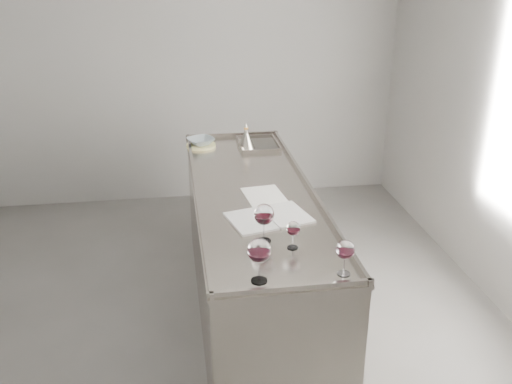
{
  "coord_description": "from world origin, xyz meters",
  "views": [
    {
      "loc": [
        0.0,
        -3.04,
        2.36
      ],
      "look_at": [
        0.49,
        0.09,
        1.02
      ],
      "focal_mm": 40.0,
      "sensor_mm": 36.0,
      "label": 1
    }
  ],
  "objects": [
    {
      "name": "room_shell",
      "position": [
        0.0,
        0.0,
        1.4
      ],
      "size": [
        4.54,
        5.04,
        2.84
      ],
      "color": "#565451",
      "rests_on": "ground"
    },
    {
      "name": "counter",
      "position": [
        0.5,
        0.3,
        0.47
      ],
      "size": [
        0.77,
        2.42,
        0.97
      ],
      "color": "gray",
      "rests_on": "ground"
    },
    {
      "name": "wine_glass_left",
      "position": [
        0.37,
        -0.78,
        1.1
      ],
      "size": [
        0.11,
        0.11,
        0.22
      ],
      "rotation": [
        0.0,
        0.0,
        0.2
      ],
      "color": "white",
      "rests_on": "counter"
    },
    {
      "name": "wine_glass_middle",
      "position": [
        0.45,
        -0.39,
        1.09
      ],
      "size": [
        0.11,
        0.11,
        0.21
      ],
      "rotation": [
        0.0,
        0.0,
        0.43
      ],
      "color": "white",
      "rests_on": "counter"
    },
    {
      "name": "wine_glass_right",
      "position": [
        0.77,
        -0.78,
        1.07
      ],
      "size": [
        0.09,
        0.09,
        0.18
      ],
      "rotation": [
        0.0,
        0.0,
        0.13
      ],
      "color": "white",
      "rests_on": "counter"
    },
    {
      "name": "wine_glass_small",
      "position": [
        0.59,
        -0.49,
        1.05
      ],
      "size": [
        0.07,
        0.07,
        0.15
      ],
      "rotation": [
        0.0,
        0.0,
        0.25
      ],
      "color": "white",
      "rests_on": "counter"
    },
    {
      "name": "notebook",
      "position": [
        0.53,
        -0.12,
        0.95
      ],
      "size": [
        0.51,
        0.42,
        0.02
      ],
      "rotation": [
        0.0,
        0.0,
        0.25
      ],
      "color": "white",
      "rests_on": "counter"
    },
    {
      "name": "loose_paper_top",
      "position": [
        0.56,
        0.2,
        0.94
      ],
      "size": [
        0.27,
        0.36,
        0.0
      ],
      "primitive_type": "cube",
      "rotation": [
        0.0,
        0.0,
        0.12
      ],
      "color": "white",
      "rests_on": "counter"
    },
    {
      "name": "trivet",
      "position": [
        0.22,
        1.26,
        0.95
      ],
      "size": [
        0.31,
        0.31,
        0.02
      ],
      "primitive_type": "cylinder",
      "rotation": [
        0.0,
        0.0,
        0.42
      ],
      "color": "beige",
      "rests_on": "counter"
    },
    {
      "name": "ceramic_bowl",
      "position": [
        0.23,
        1.26,
        0.98
      ],
      "size": [
        0.27,
        0.27,
        0.05
      ],
      "primitive_type": "imported",
      "rotation": [
        0.0,
        0.0,
        0.39
      ],
      "color": "gray",
      "rests_on": "trivet"
    },
    {
      "name": "wine_funnel",
      "position": [
        0.57,
        1.17,
        1.0
      ],
      "size": [
        0.14,
        0.14,
        0.21
      ],
      "rotation": [
        0.0,
        0.0,
        -0.2
      ],
      "color": "#9D978C",
      "rests_on": "counter"
    }
  ]
}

